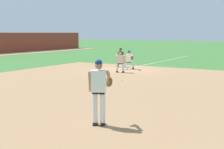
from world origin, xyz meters
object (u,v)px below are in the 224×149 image
baserunner (120,60)px  baseball (122,81)px  pitcher (99,88)px  umpire (121,57)px  first_baseman (129,59)px  first_base_bag (124,69)px

baserunner → baseball: bearing=-149.6°
pitcher → baseball: bearing=24.1°
baseball → pitcher: size_ratio=0.04×
baseball → umpire: bearing=29.5°
first_baseman → umpire: (0.80, 1.14, 0.06)m
baserunner → umpire: size_ratio=1.00×
baserunner → umpire: (2.80, 1.51, 0.00)m
first_base_bag → first_baseman: (0.42, -0.18, 0.69)m
first_base_bag → pitcher: (-12.16, -5.74, 1.01)m
first_baseman → baserunner: bearing=-169.6°
baserunner → first_base_bag: bearing=19.1°
pitcher → baserunner: (10.59, 5.20, -0.27)m
first_base_bag → umpire: bearing=38.2°
baseball → baserunner: 3.84m
baseball → first_baseman: 5.75m
first_baseman → pitcher: bearing=-156.2°
first_base_bag → baserunner: baserunner is taller
baserunner → pitcher: bearing=-153.9°
baseball → first_baseman: first_baseman is taller
first_base_bag → umpire: umpire is taller
pitcher → umpire: pitcher is taller
first_base_bag → umpire: (1.22, 0.96, 0.75)m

